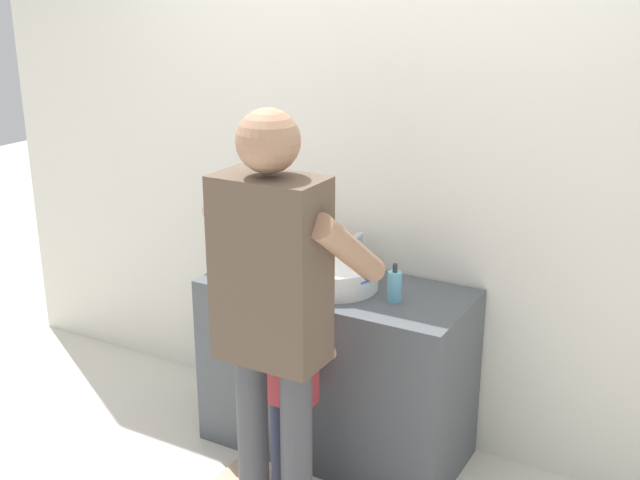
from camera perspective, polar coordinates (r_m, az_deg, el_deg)
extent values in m
plane|color=silver|center=(3.65, -1.21, -16.64)|extent=(14.00, 14.00, 0.00)
cube|color=silver|center=(3.61, 3.70, 6.48)|extent=(4.40, 0.08, 2.70)
cube|color=#4C5156|center=(3.66, 1.17, -9.12)|extent=(1.18, 0.54, 0.80)
cylinder|color=white|center=(3.46, 1.06, -2.54)|extent=(0.38, 0.38, 0.11)
cylinder|color=silver|center=(3.45, 1.06, -2.45)|extent=(0.31, 0.31, 0.09)
cylinder|color=#B7BABF|center=(3.64, 2.86, -0.84)|extent=(0.03, 0.03, 0.18)
cylinder|color=#B7BABF|center=(3.57, 2.45, 0.09)|extent=(0.02, 0.12, 0.02)
cylinder|color=#B7BABF|center=(3.70, 1.87, -1.62)|extent=(0.04, 0.04, 0.05)
cylinder|color=#B7BABF|center=(3.64, 3.83, -1.99)|extent=(0.04, 0.04, 0.05)
cylinder|color=#D86666|center=(3.61, -3.69, -1.78)|extent=(0.07, 0.07, 0.09)
cylinder|color=blue|center=(3.58, -3.55, -1.06)|extent=(0.02, 0.04, 0.17)
cube|color=white|center=(3.55, -3.58, 0.39)|extent=(0.01, 0.02, 0.02)
cylinder|color=orange|center=(3.60, -3.83, -0.92)|extent=(0.02, 0.03, 0.17)
cube|color=white|center=(3.57, -3.86, 0.51)|extent=(0.01, 0.02, 0.02)
cylinder|color=#66B2D1|center=(3.32, 5.35, -3.34)|extent=(0.06, 0.06, 0.13)
cylinder|color=#2D2D2D|center=(3.29, 5.39, -2.00)|extent=(0.02, 0.02, 0.03)
cylinder|color=#2D334C|center=(3.47, -2.98, -14.35)|extent=(0.07, 0.07, 0.43)
cylinder|color=#2D334C|center=(3.42, -1.39, -14.84)|extent=(0.07, 0.07, 0.43)
cube|color=#B7383D|center=(3.24, -2.28, -8.58)|extent=(0.22, 0.12, 0.38)
sphere|color=#D8A884|center=(3.13, -2.34, -4.34)|extent=(0.12, 0.12, 0.12)
cylinder|color=#D8A884|center=(3.36, -3.14, -6.95)|extent=(0.05, 0.26, 0.21)
cylinder|color=#D8A884|center=(3.25, 0.44, -7.84)|extent=(0.05, 0.26, 0.21)
cylinder|color=#47474C|center=(3.16, -4.81, -14.31)|extent=(0.12, 0.12, 0.78)
cylinder|color=#47474C|center=(3.07, -1.69, -15.33)|extent=(0.12, 0.12, 0.78)
cube|color=brown|center=(2.78, -3.54, -2.20)|extent=(0.39, 0.22, 0.68)
sphere|color=#A87A5B|center=(2.66, -3.74, 7.09)|extent=(0.22, 0.22, 0.22)
cylinder|color=#A87A5B|center=(3.02, -5.15, 0.60)|extent=(0.09, 0.47, 0.37)
cylinder|color=#A87A5B|center=(2.81, 2.07, -0.71)|extent=(0.09, 0.47, 0.37)
cylinder|color=blue|center=(3.02, 3.59, -2.93)|extent=(0.01, 0.14, 0.03)
cube|color=white|center=(3.08, 4.21, -2.28)|extent=(0.01, 0.02, 0.02)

